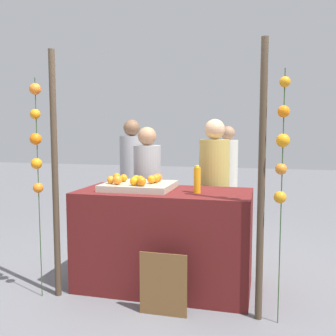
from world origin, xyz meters
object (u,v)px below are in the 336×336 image
(vendor_left, at_px, (147,199))
(vendor_right, at_px, (214,199))
(juice_bottle, at_px, (197,180))
(stall_counter, at_px, (164,239))
(orange_1, at_px, (151,180))
(chalkboard_sign, at_px, (163,285))
(orange_0, at_px, (111,180))

(vendor_left, bearing_deg, vendor_right, -0.13)
(juice_bottle, bearing_deg, stall_counter, 169.04)
(orange_1, bearing_deg, stall_counter, -5.20)
(orange_1, relative_size, chalkboard_sign, 0.15)
(vendor_left, bearing_deg, stall_counter, -60.69)
(orange_1, xyz_separation_m, juice_bottle, (0.46, -0.08, 0.02))
(orange_1, bearing_deg, juice_bottle, -9.34)
(juice_bottle, height_order, vendor_left, vendor_left)
(orange_0, height_order, vendor_right, vendor_right)
(orange_0, height_order, juice_bottle, juice_bottle)
(stall_counter, distance_m, juice_bottle, 0.68)
(orange_0, distance_m, chalkboard_sign, 1.12)
(juice_bottle, relative_size, vendor_left, 0.16)
(orange_0, bearing_deg, vendor_left, 79.99)
(orange_0, bearing_deg, vendor_right, 39.85)
(vendor_right, bearing_deg, vendor_left, 179.87)
(orange_1, xyz_separation_m, vendor_right, (0.52, 0.65, -0.28))
(juice_bottle, bearing_deg, vendor_right, 85.15)
(orange_0, distance_m, vendor_right, 1.20)
(orange_1, relative_size, juice_bottle, 0.31)
(orange_0, relative_size, vendor_right, 0.04)
(orange_1, relative_size, vendor_left, 0.05)
(chalkboard_sign, relative_size, vendor_right, 0.33)
(stall_counter, height_order, juice_bottle, juice_bottle)
(orange_1, bearing_deg, chalkboard_sign, -64.61)
(vendor_left, bearing_deg, juice_bottle, -46.18)
(stall_counter, bearing_deg, juice_bottle, -10.96)
(chalkboard_sign, distance_m, vendor_left, 1.41)
(vendor_left, relative_size, vendor_right, 0.95)
(orange_0, relative_size, juice_bottle, 0.29)
(vendor_left, bearing_deg, orange_1, -69.50)
(stall_counter, xyz_separation_m, orange_0, (-0.51, -0.08, 0.57))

